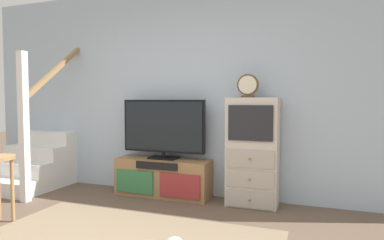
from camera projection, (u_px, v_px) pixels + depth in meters
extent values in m
cube|color=#A8BCD1|center=(192.00, 90.00, 4.36)|extent=(6.40, 0.12, 2.70)
cube|color=#997047|center=(163.00, 177.00, 4.29)|extent=(1.23, 0.36, 0.48)
cube|color=#337042|center=(134.00, 182.00, 4.21)|extent=(0.51, 0.02, 0.29)
cube|color=maroon|center=(180.00, 186.00, 4.00)|extent=(0.51, 0.02, 0.29)
cube|color=black|center=(156.00, 166.00, 4.10)|extent=(0.55, 0.02, 0.09)
cube|color=black|center=(164.00, 158.00, 4.29)|extent=(0.36, 0.22, 0.02)
cylinder|color=black|center=(164.00, 154.00, 4.29)|extent=(0.05, 0.05, 0.06)
cube|color=black|center=(164.00, 126.00, 4.27)|extent=(1.11, 0.05, 0.67)
cube|color=black|center=(163.00, 126.00, 4.24)|extent=(1.06, 0.01, 0.62)
cube|color=beige|center=(253.00, 152.00, 3.88)|extent=(0.58, 0.34, 1.25)
cube|color=#ADA497|center=(250.00, 199.00, 3.74)|extent=(0.53, 0.02, 0.19)
sphere|color=olive|center=(249.00, 200.00, 3.73)|extent=(0.03, 0.03, 0.03)
cube|color=#ADA497|center=(250.00, 179.00, 3.73)|extent=(0.53, 0.02, 0.19)
sphere|color=olive|center=(249.00, 180.00, 3.71)|extent=(0.03, 0.03, 0.03)
cube|color=#ADA497|center=(250.00, 159.00, 3.72)|extent=(0.53, 0.02, 0.19)
sphere|color=olive|center=(250.00, 159.00, 3.70)|extent=(0.03, 0.03, 0.03)
cube|color=#232328|center=(250.00, 123.00, 3.69)|extent=(0.49, 0.02, 0.39)
cube|color=#4C3823|center=(248.00, 97.00, 3.85)|extent=(0.15, 0.08, 0.02)
cylinder|color=brown|center=(248.00, 85.00, 3.84)|extent=(0.24, 0.04, 0.24)
cylinder|color=beige|center=(247.00, 85.00, 3.82)|extent=(0.21, 0.01, 0.21)
cube|color=white|center=(4.00, 187.00, 4.34)|extent=(0.90, 0.26, 0.19)
cube|color=white|center=(20.00, 176.00, 4.57)|extent=(0.90, 0.26, 0.38)
cube|color=white|center=(35.00, 166.00, 4.81)|extent=(0.90, 0.26, 0.57)
cube|color=white|center=(49.00, 156.00, 5.05)|extent=(0.90, 0.26, 0.76)
cube|color=white|center=(61.00, 148.00, 5.29)|extent=(0.90, 0.26, 0.95)
cube|color=white|center=(24.00, 127.00, 4.00)|extent=(0.09, 0.09, 1.80)
cube|color=#9E7547|center=(61.00, 65.00, 4.56)|extent=(0.06, 1.33, 0.99)
cylinder|color=#A37A4C|center=(12.00, 190.00, 3.36)|extent=(0.04, 0.04, 0.64)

